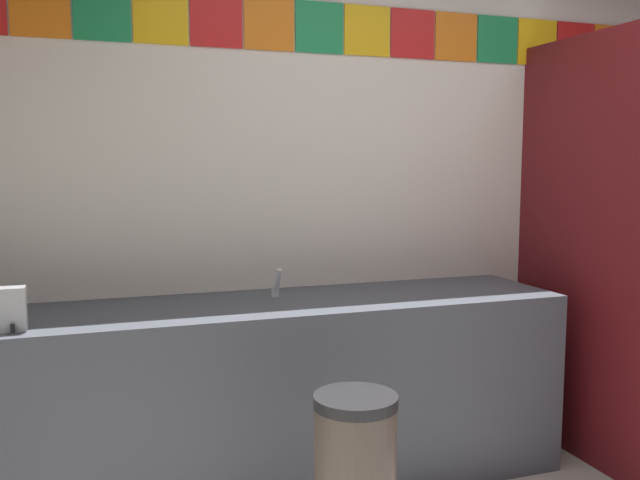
{
  "coord_description": "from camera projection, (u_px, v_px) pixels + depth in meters",
  "views": [
    {
      "loc": [
        -1.55,
        -1.44,
        1.44
      ],
      "look_at": [
        -0.69,
        1.06,
        1.14
      ],
      "focal_mm": 37.73,
      "sensor_mm": 36.0,
      "label": 1
    }
  ],
  "objects": [
    {
      "name": "soap_dispenser",
      "position": [
        13.0,
        309.0,
        2.42
      ],
      "size": [
        0.09,
        0.09,
        0.16
      ],
      "color": "#B7BABF",
      "rests_on": "vanity_counter"
    },
    {
      "name": "faucet_center",
      "position": [
        276.0,
        286.0,
        3.03
      ],
      "size": [
        0.04,
        0.1,
        0.14
      ],
      "color": "silver",
      "rests_on": "vanity_counter"
    },
    {
      "name": "wall_back",
      "position": [
        406.0,
        187.0,
        3.47
      ],
      "size": [
        4.17,
        0.09,
        2.62
      ],
      "color": "silver",
      "rests_on": "ground_plane"
    },
    {
      "name": "vanity_counter",
      "position": [
        283.0,
        392.0,
        3.0
      ],
      "size": [
        2.53,
        0.62,
        0.84
      ],
      "color": "#4C515B",
      "rests_on": "ground_plane"
    }
  ]
}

